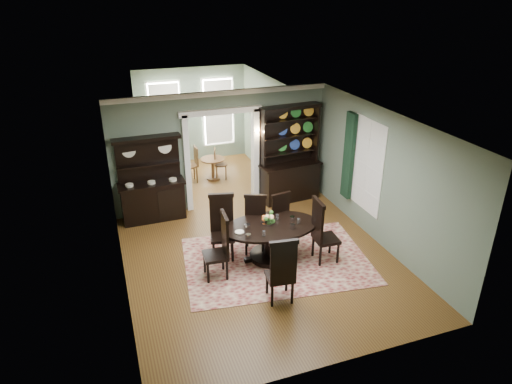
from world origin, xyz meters
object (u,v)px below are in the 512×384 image
sideboard (152,191)px  parlor_table (213,166)px  welsh_dresser (290,166)px  dining_table (271,235)px

sideboard → parlor_table: size_ratio=2.96×
welsh_dresser → parlor_table: welsh_dresser is taller
dining_table → welsh_dresser: welsh_dresser is taller
parlor_table → dining_table: bearing=-89.1°
dining_table → parlor_table: size_ratio=2.87×
dining_table → sideboard: sideboard is taller
sideboard → parlor_table: 2.79m
dining_table → welsh_dresser: 3.06m
sideboard → welsh_dresser: (3.61, -0.03, 0.19)m
dining_table → welsh_dresser: size_ratio=0.80×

